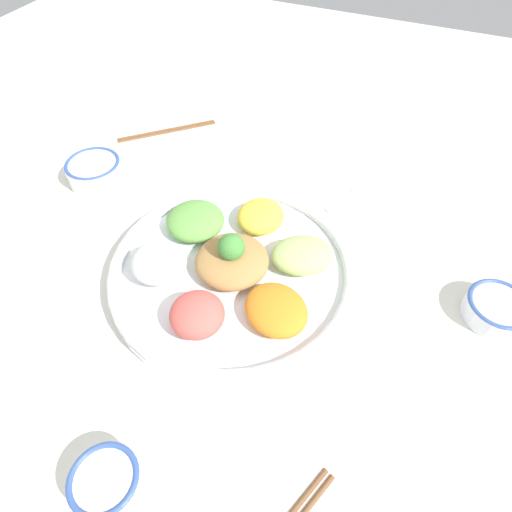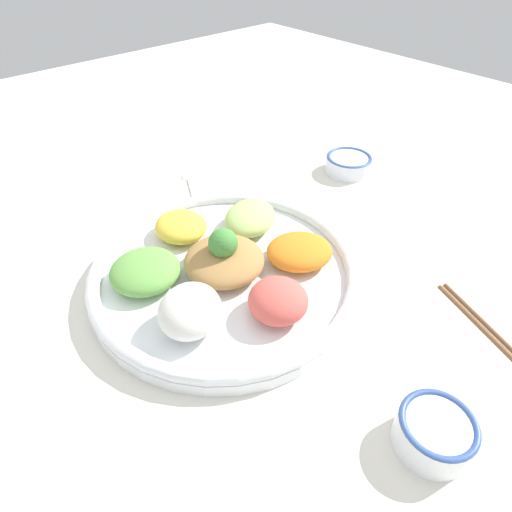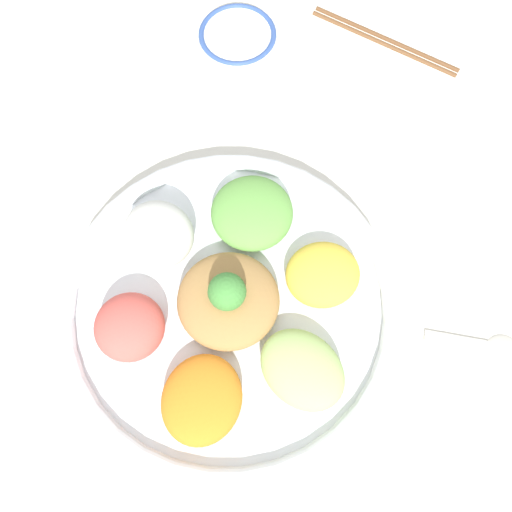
# 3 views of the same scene
# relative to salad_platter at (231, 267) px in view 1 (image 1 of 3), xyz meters

# --- Properties ---
(ground_plane) EXTENTS (2.40, 2.40, 0.00)m
(ground_plane) POSITION_rel_salad_platter_xyz_m (0.01, -0.01, -0.02)
(ground_plane) COLOR silver
(salad_platter) EXTENTS (0.40, 0.40, 0.09)m
(salad_platter) POSITION_rel_salad_platter_xyz_m (0.00, 0.00, 0.00)
(salad_platter) COLOR white
(salad_platter) RESTS_ON ground_plane
(sauce_bowl_red) EXTENTS (0.09, 0.09, 0.04)m
(sauce_bowl_red) POSITION_rel_salad_platter_xyz_m (0.40, 0.09, -0.00)
(sauce_bowl_red) COLOR white
(sauce_bowl_red) RESTS_ON ground_plane
(rice_bowl_blue) EXTENTS (0.08, 0.08, 0.04)m
(rice_bowl_blue) POSITION_rel_salad_platter_xyz_m (0.01, -0.34, -0.00)
(rice_bowl_blue) COLOR white
(rice_bowl_blue) RESTS_ON ground_plane
(sauce_bowl_dark) EXTENTS (0.11, 0.11, 0.05)m
(sauce_bowl_dark) POSITION_rel_salad_platter_xyz_m (-0.36, 0.12, 0.00)
(sauce_bowl_dark) COLOR white
(sauce_bowl_dark) RESTS_ON ground_plane
(chopsticks_pair_near) EXTENTS (0.18, 0.17, 0.01)m
(chopsticks_pair_near) POSITION_rel_salad_platter_xyz_m (-0.32, 0.33, -0.02)
(chopsticks_pair_near) COLOR brown
(chopsticks_pair_near) RESTS_ON ground_plane
(serving_spoon_main) EXTENTS (0.07, 0.11, 0.01)m
(serving_spoon_main) POSITION_rel_salad_platter_xyz_m (0.13, 0.28, -0.02)
(serving_spoon_main) COLOR beige
(serving_spoon_main) RESTS_ON ground_plane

